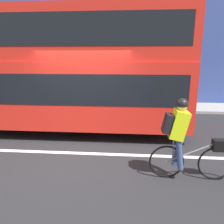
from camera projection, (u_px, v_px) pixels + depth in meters
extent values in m
plane|color=#232326|center=(80.00, 153.00, 5.50)|extent=(80.00, 80.00, 0.00)
cube|color=silver|center=(79.00, 153.00, 5.46)|extent=(50.00, 0.14, 0.01)
cube|color=gray|center=(104.00, 106.00, 10.44)|extent=(60.00, 1.85, 0.11)
cube|color=#33478C|center=(106.00, 13.00, 10.42)|extent=(60.00, 0.30, 8.72)
cylinder|color=black|center=(121.00, 114.00, 7.09)|extent=(1.09, 0.30, 1.09)
cube|color=red|center=(23.00, 90.00, 7.17)|extent=(10.40, 2.57, 1.89)
cube|color=black|center=(22.00, 83.00, 7.11)|extent=(9.99, 2.59, 0.83)
cube|color=red|center=(18.00, 37.00, 6.75)|extent=(10.40, 2.46, 1.45)
cube|color=black|center=(17.00, 34.00, 6.74)|extent=(9.99, 2.48, 0.81)
torus|color=black|center=(216.00, 164.00, 4.22)|extent=(0.68, 0.04, 0.68)
torus|color=black|center=(166.00, 162.00, 4.29)|extent=(0.68, 0.04, 0.68)
cylinder|color=slate|center=(192.00, 152.00, 4.20)|extent=(0.95, 0.03, 0.47)
cylinder|color=slate|center=(173.00, 150.00, 4.22)|extent=(0.03, 0.03, 0.50)
cube|color=black|center=(220.00, 145.00, 4.12)|extent=(0.26, 0.16, 0.22)
cube|color=#D8EA19|center=(179.00, 125.00, 4.09)|extent=(0.37, 0.32, 0.58)
cube|color=black|center=(168.00, 123.00, 4.10)|extent=(0.21, 0.26, 0.38)
cylinder|color=#384C7A|center=(177.00, 151.00, 4.31)|extent=(0.21, 0.11, 0.61)
cylinder|color=#384C7A|center=(179.00, 155.00, 4.14)|extent=(0.19, 0.11, 0.61)
sphere|color=tan|center=(182.00, 106.00, 4.00)|extent=(0.19, 0.19, 0.19)
sphere|color=black|center=(182.00, 104.00, 3.99)|extent=(0.21, 0.21, 0.21)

